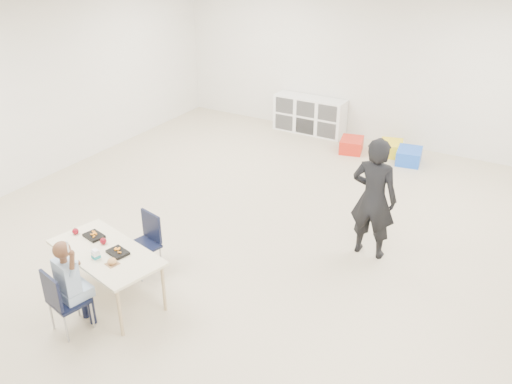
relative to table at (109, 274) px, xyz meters
The scene contains 16 objects.
room 2.07m from the table, 61.56° to the left, with size 9.00×9.02×2.80m.
table is the anchor object (origin of this frame).
chair_near 0.57m from the table, 87.77° to the right, with size 0.35×0.33×0.73m, color black, non-canonical shape.
chair_far 0.57m from the table, 92.23° to the left, with size 0.35×0.33×0.73m, color black, non-canonical shape.
child 0.63m from the table, 87.77° to the right, with size 0.48×0.48×1.14m, color #9AAFD0, non-canonical shape.
lunch_tray_near 0.35m from the table, 12.00° to the left, with size 0.22×0.16×0.03m, color black.
lunch_tray_far 0.47m from the table, 154.92° to the left, with size 0.22×0.16×0.03m, color black.
milk_carton 0.38m from the table, 83.42° to the right, with size 0.07×0.07×0.10m, color white.
bread_roll 0.43m from the table, 31.55° to the right, with size 0.09×0.09×0.07m, color tan.
apple_near 0.37m from the table, 141.83° to the left, with size 0.07×0.07×0.07m, color maroon.
apple_far 0.63m from the table, behind, with size 0.07×0.07×0.07m, color maroon.
cubby_shelf 5.84m from the table, 93.55° to the left, with size 1.40×0.40×0.70m, color white.
adult 3.15m from the table, 47.02° to the left, with size 0.56×0.37×1.53m, color black.
bin_red 5.37m from the table, 82.28° to the left, with size 0.38×0.49×0.24m, color red.
bin_yellow 5.70m from the table, 75.96° to the left, with size 0.38×0.48×0.24m, color yellow.
bin_blue 5.61m from the table, 71.71° to the left, with size 0.39×0.50×0.25m, color blue.
Camera 1 is at (2.96, -4.91, 3.72)m, focal length 38.00 mm.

